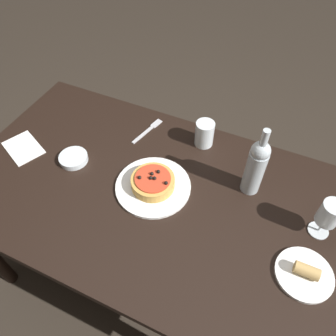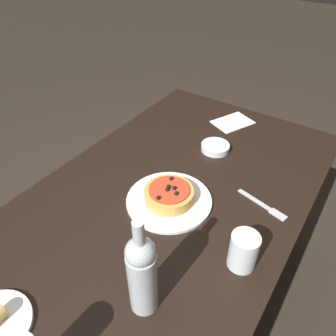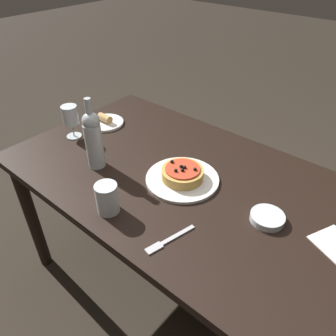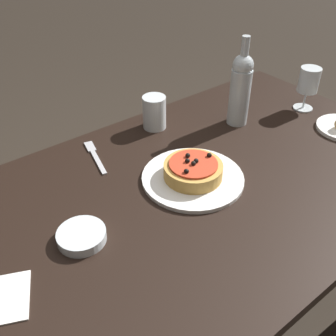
% 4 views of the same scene
% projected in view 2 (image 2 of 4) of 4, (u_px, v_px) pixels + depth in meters
% --- Properties ---
extents(ground_plane, '(14.00, 14.00, 0.00)m').
position_uv_depth(ground_plane, '(165.00, 309.00, 1.59)').
color(ground_plane, '#2D261E').
extents(dining_table, '(1.51, 0.86, 0.74)m').
position_uv_depth(dining_table, '(164.00, 216.00, 1.18)').
color(dining_table, black).
rests_on(dining_table, ground_plane).
extents(dinner_plate, '(0.29, 0.29, 0.01)m').
position_uv_depth(dinner_plate, '(169.00, 200.00, 1.11)').
color(dinner_plate, white).
rests_on(dinner_plate, dining_table).
extents(pizza, '(0.17, 0.17, 0.06)m').
position_uv_depth(pizza, '(169.00, 194.00, 1.09)').
color(pizza, gold).
rests_on(pizza, dinner_plate).
extents(wine_bottle, '(0.07, 0.07, 0.30)m').
position_uv_depth(wine_bottle, '(142.00, 273.00, 0.75)').
color(wine_bottle, '#B2BCC1').
rests_on(wine_bottle, dining_table).
extents(water_cup, '(0.08, 0.08, 0.11)m').
position_uv_depth(water_cup, '(243.00, 251.00, 0.89)').
color(water_cup, silver).
rests_on(water_cup, dining_table).
extents(side_bowl, '(0.12, 0.12, 0.03)m').
position_uv_depth(side_bowl, '(215.00, 147.00, 1.34)').
color(side_bowl, silver).
rests_on(side_bowl, dining_table).
extents(fork, '(0.06, 0.19, 0.00)m').
position_uv_depth(fork, '(265.00, 206.00, 1.09)').
color(fork, '#B7B7BC').
rests_on(fork, dining_table).
extents(paper_napkin, '(0.21, 0.18, 0.00)m').
position_uv_depth(paper_napkin, '(233.00, 122.00, 1.52)').
color(paper_napkin, white).
rests_on(paper_napkin, dining_table).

